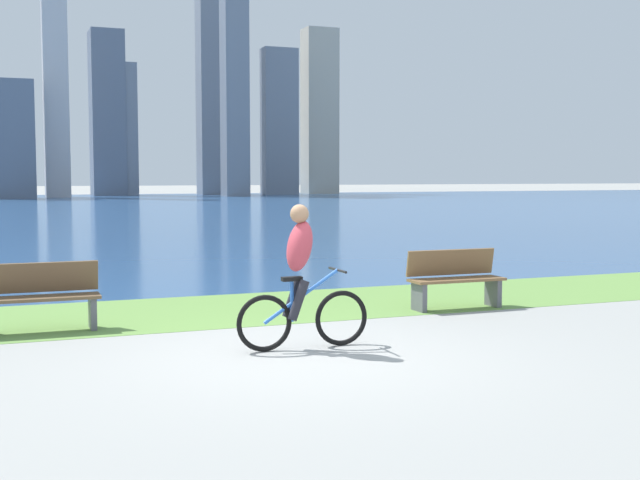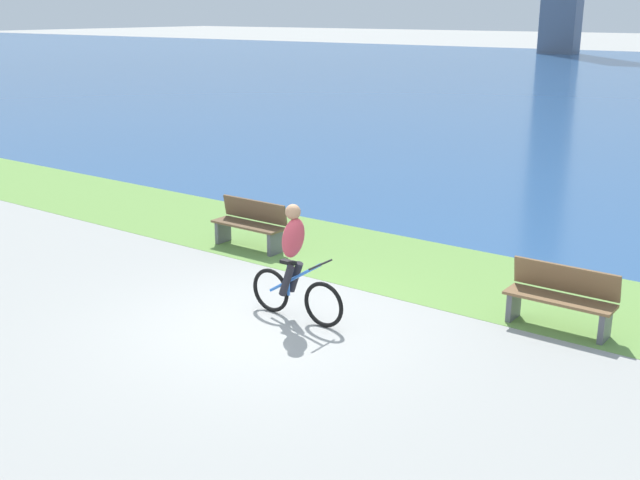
# 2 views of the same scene
# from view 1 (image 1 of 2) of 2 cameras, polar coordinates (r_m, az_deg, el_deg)

# --- Properties ---
(ground_plane) EXTENTS (300.00, 300.00, 0.00)m
(ground_plane) POSITION_cam_1_polar(r_m,az_deg,el_deg) (9.32, -1.34, -8.14)
(ground_plane) COLOR #9E9E99
(grass_strip_bayside) EXTENTS (120.00, 3.03, 0.01)m
(grass_strip_bayside) POSITION_cam_1_polar(r_m,az_deg,el_deg) (12.58, -6.70, -4.83)
(grass_strip_bayside) COLOR #6B9947
(grass_strip_bayside) RESTS_ON ground
(bay_water_surface) EXTENTS (300.00, 75.32, 0.00)m
(bay_water_surface) POSITION_cam_1_polar(r_m,az_deg,el_deg) (51.34, -17.64, 2.06)
(bay_water_surface) COLOR #2D568C
(bay_water_surface) RESTS_ON ground
(cyclist_lead) EXTENTS (1.63, 0.52, 1.71)m
(cyclist_lead) POSITION_cam_1_polar(r_m,az_deg,el_deg) (9.61, -1.35, -2.66)
(cyclist_lead) COLOR black
(cyclist_lead) RESTS_ON ground
(bench_near_path) EXTENTS (1.50, 0.47, 0.90)m
(bench_near_path) POSITION_cam_1_polar(r_m,az_deg,el_deg) (11.33, -18.89, -3.80)
(bench_near_path) COLOR brown
(bench_near_path) RESTS_ON ground
(bench_far_along_path) EXTENTS (1.50, 0.47, 0.90)m
(bench_far_along_path) POSITION_cam_1_polar(r_m,az_deg,el_deg) (12.75, 9.37, -2.71)
(bench_far_along_path) COLOR brown
(bench_far_along_path) RESTS_ON ground
(city_skyline_far_shore) EXTENTS (54.34, 12.59, 27.39)m
(city_skyline_far_shore) POSITION_cam_1_polar(r_m,az_deg,el_deg) (82.53, -13.27, 9.79)
(city_skyline_far_shore) COLOR slate
(city_skyline_far_shore) RESTS_ON ground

